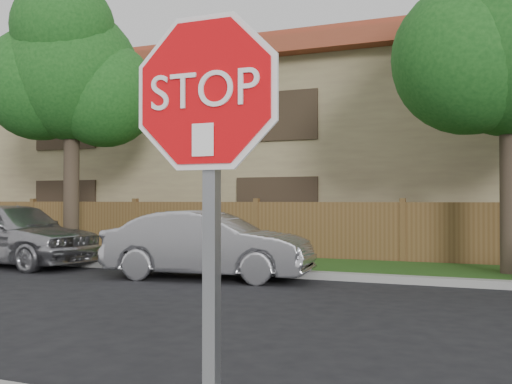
% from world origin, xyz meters
% --- Properties ---
extents(far_curb, '(70.00, 0.30, 0.15)m').
position_xyz_m(far_curb, '(0.00, 8.15, 0.07)').
color(far_curb, gray).
rests_on(far_curb, ground).
extents(grass_strip, '(70.00, 3.00, 0.12)m').
position_xyz_m(grass_strip, '(0.00, 9.80, 0.06)').
color(grass_strip, '#1E4714').
rests_on(grass_strip, ground).
extents(fence, '(70.00, 0.12, 1.60)m').
position_xyz_m(fence, '(0.00, 11.40, 0.80)').
color(fence, brown).
rests_on(fence, ground).
extents(apartment_building, '(35.20, 9.20, 7.20)m').
position_xyz_m(apartment_building, '(0.00, 17.00, 3.53)').
color(apartment_building, '#8B7756').
rests_on(apartment_building, ground).
extents(tree_left, '(4.80, 3.90, 7.78)m').
position_xyz_m(tree_left, '(-8.98, 9.57, 5.22)').
color(tree_left, '#382B21').
rests_on(tree_left, ground).
extents(tree_mid, '(4.80, 3.90, 7.35)m').
position_xyz_m(tree_mid, '(2.52, 9.57, 4.87)').
color(tree_mid, '#382B21').
rests_on(tree_mid, ground).
extents(stop_sign, '(1.01, 0.13, 2.55)m').
position_xyz_m(stop_sign, '(1.15, -1.48, 1.83)').
color(stop_sign, gray).
rests_on(stop_sign, sidewalk_near).
extents(sedan_far_left, '(4.98, 2.38, 1.64)m').
position_xyz_m(sedan_far_left, '(-9.05, 7.53, 0.82)').
color(sedan_far_left, '#A4A3A7').
rests_on(sedan_far_left, ground).
extents(sedan_left, '(4.49, 2.04, 1.43)m').
position_xyz_m(sedan_left, '(-3.36, 7.26, 0.71)').
color(sedan_left, '#A1A0A5').
rests_on(sedan_left, ground).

